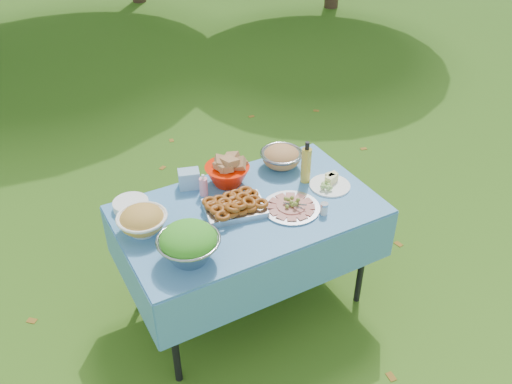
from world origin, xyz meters
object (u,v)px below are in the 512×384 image
Objects in this scene: plate_stack at (131,205)px; pasta_bowl_steel at (281,157)px; salad_bowl at (189,243)px; charcuterie_platter at (291,203)px; bread_bowl at (227,170)px; picnic_table at (249,258)px; oil_bottle at (306,162)px.

pasta_bowl_steel reaches higher than plate_stack.
plate_stack is (-0.12, 0.55, -0.08)m from salad_bowl.
charcuterie_platter is at bearing -29.08° from plate_stack.
pasta_bowl_steel is 0.79× the size of charcuterie_platter.
charcuterie_platter is at bearing 9.47° from salad_bowl.
charcuterie_platter reaches higher than plate_stack.
plate_stack is 0.74× the size of bread_bowl.
oil_bottle reaches higher than picnic_table.
oil_bottle is at bearing 19.02° from salad_bowl.
oil_bottle reaches higher than salad_bowl.
bread_bowl is at bearing 47.76° from salad_bowl.
bread_bowl is 0.99× the size of oil_bottle.
bread_bowl reaches higher than charcuterie_platter.
plate_stack reaches higher than picnic_table.
salad_bowl reaches higher than charcuterie_platter.
oil_bottle is (0.04, -0.21, 0.07)m from pasta_bowl_steel.
pasta_bowl_steel is 0.96× the size of oil_bottle.
pasta_bowl_steel is at bearing 100.88° from oil_bottle.
bread_bowl is 0.38m from pasta_bowl_steel.
plate_stack is at bearing 176.67° from bread_bowl.
oil_bottle is (1.01, -0.24, 0.11)m from plate_stack.
salad_bowl reaches higher than pasta_bowl_steel.
salad_bowl reaches higher than bread_bowl.
pasta_bowl_steel reaches higher than picnic_table.
oil_bottle reaches higher than plate_stack.
charcuterie_platter is (0.21, -0.12, 0.42)m from picnic_table.
pasta_bowl_steel is 0.45m from charcuterie_platter.
plate_stack is 0.77× the size of pasta_bowl_steel.
salad_bowl is at bearing -153.16° from picnic_table.
picnic_table is 7.29× the size of plate_stack.
oil_bottle reaches higher than bread_bowl.
bread_bowl reaches higher than picnic_table.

